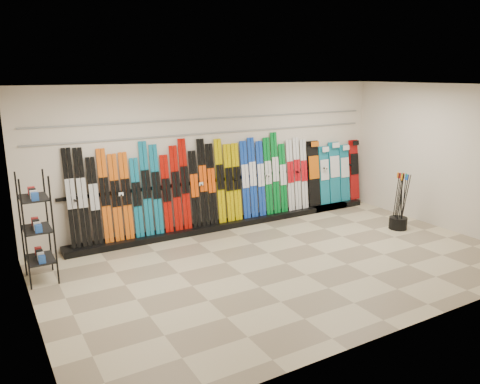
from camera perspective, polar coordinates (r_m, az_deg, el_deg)
floor at (r=8.23m, az=5.65°, el=-8.64°), size 8.00×8.00×0.00m
back_wall at (r=9.86m, az=-2.63°, el=4.37°), size 8.00×0.00×8.00m
left_wall at (r=6.37m, az=-24.70°, el=-2.51°), size 0.00×5.00×5.00m
right_wall at (r=10.59m, az=23.80°, el=3.86°), size 0.00×5.00×5.00m
ceiling at (r=7.58m, az=6.22°, el=12.72°), size 8.00×8.00×0.00m
ski_rack_base at (r=10.12m, az=-0.83°, el=-3.75°), size 8.00×0.40×0.12m
skis at (r=9.63m, az=-4.64°, el=0.83°), size 5.37×0.26×1.82m
snowboards at (r=11.58m, az=11.34°, el=2.31°), size 1.58×0.24×1.54m
accessory_rack at (r=7.93m, az=-23.51°, el=-4.06°), size 0.40×0.60×1.72m
pole_bin at (r=10.44m, az=18.70°, el=-3.60°), size 0.37×0.37×0.25m
ski_poles at (r=10.29m, az=18.98°, el=-1.06°), size 0.24×0.36×1.18m
slatwall_rail_0 at (r=9.77m, az=-2.61°, el=7.24°), size 7.60×0.02×0.03m
slatwall_rail_1 at (r=9.74m, az=-2.63°, el=9.00°), size 7.60×0.02×0.03m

